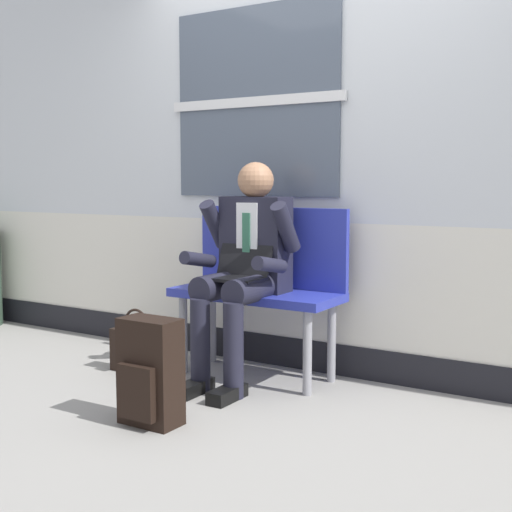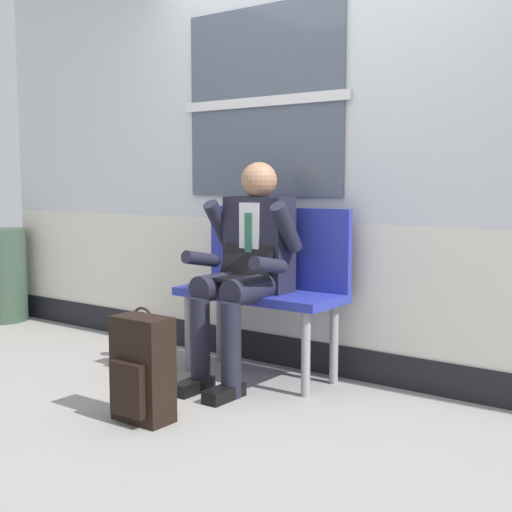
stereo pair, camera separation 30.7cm
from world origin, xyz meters
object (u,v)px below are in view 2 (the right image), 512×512
Objects in this scene: person_seated at (246,265)px; backpack at (142,370)px; bench_with_person at (267,278)px; trash_bin at (2,275)px; handbag at (143,347)px.

person_seated is 0.93m from backpack.
bench_with_person reaches higher than trash_bin.
bench_with_person is 2.71m from trash_bin.
handbag is (-0.67, -0.17, -0.55)m from person_seated.
bench_with_person reaches higher than backpack.
handbag is 2.07m from trash_bin.
trash_bin reaches higher than handbag.
backpack is 0.67× the size of trash_bin.
backpack is 0.94m from handbag.
bench_with_person is 0.23m from person_seated.
trash_bin reaches higher than backpack.
backpack is at bearing -90.35° from person_seated.
trash_bin is (-2.69, 1.00, 0.13)m from backpack.
person_seated is 2.47× the size of backpack.
person_seated is 3.24× the size of handbag.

